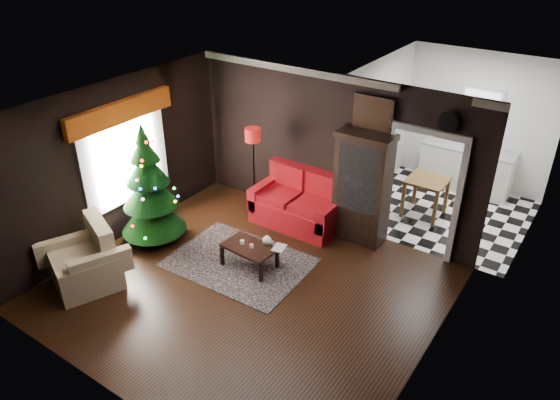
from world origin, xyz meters
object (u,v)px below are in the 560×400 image
Objects in this scene: christmas_tree at (149,187)px; armchair at (84,259)px; floor_lamp at (254,175)px; wall_clock at (448,121)px; loveseat at (298,200)px; kitchen_table at (425,197)px; teapot at (267,240)px; coffee_table at (250,256)px; curio_cabinet at (362,190)px.

christmas_tree reaches higher than armchair.
wall_clock is (3.22, 0.55, 1.55)m from floor_lamp.
floor_lamp is at bearing -170.20° from loveseat.
loveseat is 0.93× the size of floor_lamp.
armchair reaches higher than kitchen_table.
wall_clock is at bearing 65.61° from armchair.
armchair is 3.12× the size of wall_clock.
floor_lamp is at bearing -145.99° from kitchen_table.
kitchen_table is (2.67, 1.80, -0.46)m from floor_lamp.
floor_lamp is 3.61m from wall_clock.
christmas_tree is 12.57× the size of teapot.
armchair is at bearing -135.47° from teapot.
coffee_table is at bearing -135.17° from teapot.
loveseat is 0.89× the size of curio_cabinet.
floor_lamp is 1.82m from coffee_table.
wall_clock is at bearing 8.53° from curio_cabinet.
teapot is at bearing 13.53° from christmas_tree.
coffee_table is 2.66× the size of wall_clock.
loveseat is 1.60m from coffee_table.
curio_cabinet is 5.94× the size of wall_clock.
loveseat is 2.63m from christmas_tree.
curio_cabinet is (1.15, 0.22, 0.45)m from loveseat.
christmas_tree is at bearing -133.77° from loveseat.
armchair is 5.85m from wall_clock.
floor_lamp is 10.87× the size of teapot.
armchair is at bearing -128.89° from curio_cabinet.
wall_clock is 2.43m from kitchen_table.
armchair reaches higher than teapot.
loveseat is 2.45m from kitchen_table.
loveseat is 5.31× the size of wall_clock.
wall_clock reaches higher than armchair.
floor_lamp is at bearing 98.07° from armchair.
floor_lamp is 2.44× the size of kitchen_table.
curio_cabinet is 0.90× the size of christmas_tree.
loveseat reaches higher than teapot.
floor_lamp is 1.71m from teapot.
wall_clock reaches higher than loveseat.
teapot is 3.31m from wall_clock.
wall_clock is at bearing -66.25° from kitchen_table.
kitchen_table is (1.72, 3.22, 0.17)m from coffee_table.
floor_lamp is at bearing -169.61° from curio_cabinet.
armchair is (-0.85, -3.19, -0.37)m from floor_lamp.
christmas_tree is (-1.78, -1.86, 0.55)m from loveseat.
armchair is (-1.72, -3.34, -0.04)m from loveseat.
kitchen_table is at bearing 61.93° from coffee_table.
loveseat is 0.94m from floor_lamp.
christmas_tree is 6.62× the size of wall_clock.
curio_cabinet is 4.60m from armchair.
floor_lamp is 1.84× the size of armchair.
coffee_table is (1.81, 1.77, -0.26)m from armchair.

